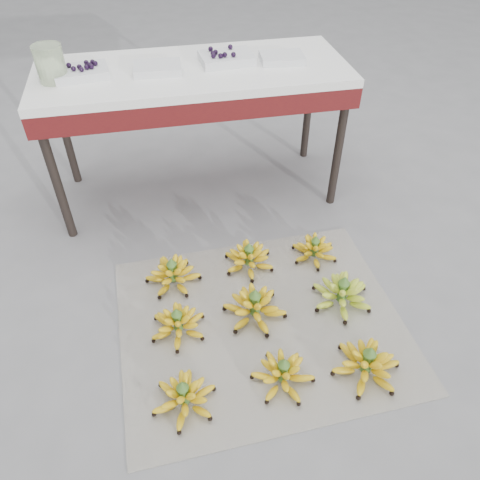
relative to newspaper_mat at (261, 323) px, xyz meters
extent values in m
plane|color=slate|center=(0.00, 0.05, 0.00)|extent=(60.00, 60.00, 0.00)
cube|color=silver|center=(0.00, 0.00, 0.00)|extent=(1.28, 1.09, 0.01)
ellipsoid|color=yellow|center=(-0.38, -0.33, 0.04)|extent=(0.26, 0.26, 0.07)
ellipsoid|color=yellow|center=(-0.38, -0.33, 0.07)|extent=(0.19, 0.19, 0.06)
ellipsoid|color=yellow|center=(-0.38, -0.33, 0.10)|extent=(0.12, 0.12, 0.05)
cylinder|color=#3E6624|center=(-0.38, -0.33, 0.07)|extent=(0.04, 0.04, 0.10)
cone|color=#3E6624|center=(-0.38, -0.33, 0.14)|extent=(0.05, 0.05, 0.04)
ellipsoid|color=yellow|center=(0.01, -0.31, 0.04)|extent=(0.31, 0.31, 0.07)
ellipsoid|color=yellow|center=(0.01, -0.31, 0.07)|extent=(0.22, 0.22, 0.06)
ellipsoid|color=yellow|center=(0.01, -0.31, 0.10)|extent=(0.14, 0.14, 0.05)
cylinder|color=#3E6624|center=(0.01, -0.31, 0.07)|extent=(0.04, 0.04, 0.10)
cone|color=#3E6624|center=(0.01, -0.31, 0.14)|extent=(0.05, 0.05, 0.04)
ellipsoid|color=yellow|center=(0.35, -0.33, 0.04)|extent=(0.35, 0.35, 0.08)
ellipsoid|color=yellow|center=(0.35, -0.33, 0.08)|extent=(0.25, 0.25, 0.06)
ellipsoid|color=yellow|center=(0.35, -0.33, 0.11)|extent=(0.16, 0.16, 0.05)
cylinder|color=#3E6624|center=(0.35, -0.33, 0.08)|extent=(0.05, 0.05, 0.11)
cone|color=#3E6624|center=(0.35, -0.33, 0.15)|extent=(0.05, 0.05, 0.04)
ellipsoid|color=yellow|center=(-0.37, 0.03, 0.04)|extent=(0.29, 0.29, 0.07)
ellipsoid|color=yellow|center=(-0.37, 0.03, 0.07)|extent=(0.21, 0.21, 0.05)
ellipsoid|color=yellow|center=(-0.37, 0.03, 0.10)|extent=(0.13, 0.13, 0.05)
cylinder|color=#3E6624|center=(-0.37, 0.03, 0.07)|extent=(0.04, 0.04, 0.10)
cone|color=#3E6624|center=(-0.37, 0.03, 0.14)|extent=(0.05, 0.05, 0.04)
ellipsoid|color=yellow|center=(-0.02, 0.05, 0.04)|extent=(0.37, 0.37, 0.08)
ellipsoid|color=yellow|center=(-0.02, 0.05, 0.08)|extent=(0.26, 0.26, 0.06)
ellipsoid|color=yellow|center=(-0.02, 0.05, 0.12)|extent=(0.17, 0.17, 0.05)
cylinder|color=#3E6624|center=(-0.02, 0.05, 0.08)|extent=(0.05, 0.05, 0.12)
cone|color=#3E6624|center=(-0.02, 0.05, 0.16)|extent=(0.05, 0.05, 0.04)
ellipsoid|color=#83B637|center=(0.39, 0.04, 0.04)|extent=(0.28, 0.28, 0.08)
ellipsoid|color=#83B637|center=(0.39, 0.04, 0.08)|extent=(0.20, 0.20, 0.06)
ellipsoid|color=#83B637|center=(0.39, 0.04, 0.11)|extent=(0.13, 0.13, 0.05)
cylinder|color=#3E6624|center=(0.39, 0.04, 0.08)|extent=(0.05, 0.05, 0.11)
cone|color=#3E6624|center=(0.39, 0.04, 0.15)|extent=(0.05, 0.05, 0.04)
ellipsoid|color=yellow|center=(-0.36, 0.33, 0.04)|extent=(0.32, 0.32, 0.08)
ellipsoid|color=yellow|center=(-0.36, 0.33, 0.08)|extent=(0.23, 0.23, 0.06)
ellipsoid|color=yellow|center=(-0.36, 0.33, 0.11)|extent=(0.15, 0.15, 0.05)
cylinder|color=#3E6624|center=(-0.36, 0.33, 0.08)|extent=(0.04, 0.04, 0.11)
cone|color=#3E6624|center=(-0.36, 0.33, 0.14)|extent=(0.05, 0.05, 0.04)
ellipsoid|color=yellow|center=(0.02, 0.36, 0.04)|extent=(0.27, 0.27, 0.08)
ellipsoid|color=yellow|center=(0.02, 0.36, 0.07)|extent=(0.19, 0.19, 0.06)
ellipsoid|color=yellow|center=(0.02, 0.36, 0.10)|extent=(0.12, 0.12, 0.05)
cylinder|color=#3E6624|center=(0.02, 0.36, 0.07)|extent=(0.04, 0.04, 0.10)
cone|color=#3E6624|center=(0.02, 0.36, 0.14)|extent=(0.05, 0.05, 0.04)
ellipsoid|color=yellow|center=(0.37, 0.36, 0.04)|extent=(0.27, 0.27, 0.07)
ellipsoid|color=yellow|center=(0.37, 0.36, 0.07)|extent=(0.19, 0.19, 0.05)
ellipsoid|color=yellow|center=(0.37, 0.36, 0.10)|extent=(0.12, 0.12, 0.04)
cylinder|color=#3E6624|center=(0.37, 0.36, 0.07)|extent=(0.04, 0.04, 0.09)
cone|color=#3E6624|center=(0.37, 0.36, 0.13)|extent=(0.04, 0.04, 0.03)
cylinder|color=black|center=(-0.87, 0.80, 0.36)|extent=(0.05, 0.05, 0.72)
cylinder|color=black|center=(0.62, 0.80, 0.36)|extent=(0.05, 0.05, 0.72)
cylinder|color=black|center=(-0.87, 1.33, 0.36)|extent=(0.05, 0.05, 0.72)
cylinder|color=black|center=(0.62, 1.33, 0.36)|extent=(0.05, 0.05, 0.72)
cube|color=#561210|center=(-0.13, 1.07, 0.66)|extent=(1.59, 0.64, 0.11)
cube|color=white|center=(-0.13, 1.07, 0.74)|extent=(1.59, 0.64, 0.04)
cube|color=silver|center=(-0.66, 1.06, 0.78)|extent=(0.27, 0.21, 0.04)
sphere|color=black|center=(-0.62, 1.07, 0.81)|extent=(0.02, 0.02, 0.02)
sphere|color=black|center=(-0.72, 1.08, 0.81)|extent=(0.02, 0.02, 0.02)
sphere|color=black|center=(-0.69, 1.03, 0.81)|extent=(0.02, 0.02, 0.02)
sphere|color=black|center=(-0.67, 1.05, 0.81)|extent=(0.02, 0.02, 0.02)
sphere|color=black|center=(-0.63, 1.04, 0.81)|extent=(0.02, 0.02, 0.02)
sphere|color=black|center=(-0.64, 1.10, 0.81)|extent=(0.02, 0.02, 0.02)
sphere|color=black|center=(-0.61, 1.10, 0.81)|extent=(0.02, 0.02, 0.02)
sphere|color=black|center=(-0.61, 1.05, 0.81)|extent=(0.02, 0.02, 0.02)
sphere|color=black|center=(-0.59, 1.08, 0.81)|extent=(0.02, 0.02, 0.02)
sphere|color=black|center=(-0.61, 1.04, 0.81)|extent=(0.02, 0.02, 0.02)
sphere|color=black|center=(-0.65, 1.02, 0.81)|extent=(0.02, 0.02, 0.02)
cube|color=silver|center=(-0.30, 1.05, 0.78)|extent=(0.24, 0.18, 0.04)
cube|color=silver|center=(0.06, 1.10, 0.78)|extent=(0.28, 0.21, 0.04)
sphere|color=black|center=(-0.02, 1.05, 0.82)|extent=(0.03, 0.03, 0.03)
sphere|color=black|center=(0.02, 1.04, 0.82)|extent=(0.03, 0.03, 0.03)
sphere|color=black|center=(0.00, 1.10, 0.82)|extent=(0.03, 0.03, 0.03)
sphere|color=black|center=(-0.02, 1.15, 0.82)|extent=(0.03, 0.03, 0.03)
sphere|color=black|center=(0.09, 1.15, 0.82)|extent=(0.03, 0.03, 0.03)
sphere|color=black|center=(0.04, 1.05, 0.82)|extent=(0.03, 0.03, 0.03)
sphere|color=black|center=(-0.01, 1.08, 0.82)|extent=(0.03, 0.03, 0.03)
sphere|color=black|center=(0.08, 1.05, 0.82)|extent=(0.03, 0.03, 0.03)
cube|color=silver|center=(0.34, 1.05, 0.78)|extent=(0.23, 0.18, 0.04)
cylinder|color=beige|center=(-0.79, 1.03, 0.84)|extent=(0.14, 0.14, 0.17)
camera|label=1|loc=(-0.36, -1.28, 1.69)|focal=35.00mm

